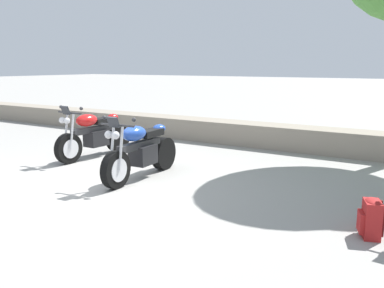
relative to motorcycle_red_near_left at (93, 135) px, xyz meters
name	(u,v)px	position (x,y,z in m)	size (l,w,h in m)	color
ground_plane	(85,186)	(1.44, -1.66, -0.49)	(120.00, 120.00, 0.00)	gray
stone_wall	(221,131)	(1.44, 3.14, -0.21)	(36.00, 0.80, 0.55)	gray
motorcycle_red_near_left	(93,135)	(0.00, 0.00, 0.00)	(0.67, 2.06, 1.18)	black
motorcycle_blue_centre	(140,151)	(1.94, -0.80, 0.00)	(0.67, 2.07, 1.18)	black
rider_backpack	(371,217)	(5.83, -1.40, -0.24)	(0.32, 0.34, 0.47)	#A31E1E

